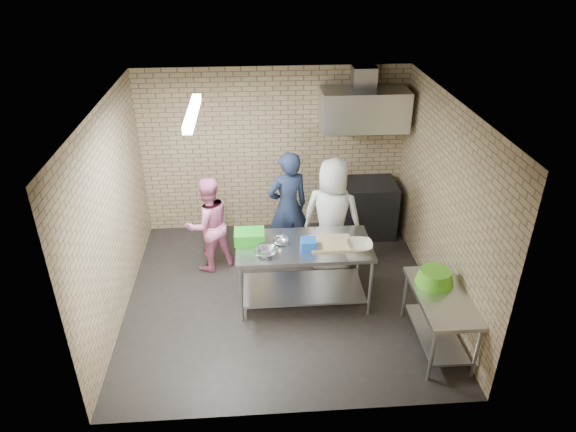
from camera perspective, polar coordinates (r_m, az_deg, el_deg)
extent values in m
plane|color=black|center=(7.27, -0.68, -8.76)|extent=(4.20, 4.20, 0.00)
plane|color=black|center=(6.02, -0.83, 12.07)|extent=(4.20, 4.20, 0.00)
cube|color=tan|center=(8.35, -1.60, 7.14)|extent=(4.20, 0.06, 2.70)
cube|color=tan|center=(4.87, 0.73, -10.49)|extent=(4.20, 0.06, 2.70)
cube|color=tan|center=(6.76, -18.81, 0.01)|extent=(0.06, 4.00, 2.70)
cube|color=tan|center=(6.96, 16.77, 1.23)|extent=(0.06, 4.00, 2.70)
cube|color=#ABAEB2|center=(6.96, 1.69, -6.21)|extent=(1.76, 0.88, 0.88)
cube|color=silver|center=(6.53, 16.21, -10.98)|extent=(0.60, 1.20, 0.75)
cube|color=black|center=(8.57, 7.65, 0.85)|extent=(1.20, 0.70, 0.90)
cube|color=silver|center=(7.99, 8.36, 11.54)|extent=(1.30, 0.60, 0.60)
cube|color=#A5A8AD|center=(8.01, 8.37, 14.93)|extent=(0.35, 0.30, 0.30)
cube|color=#3F2B19|center=(8.28, 10.06, 10.72)|extent=(0.80, 0.20, 0.04)
cube|color=white|center=(6.06, -10.49, 11.14)|extent=(0.10, 1.25, 0.08)
cube|color=#21991C|center=(6.75, -4.28, -2.26)|extent=(0.39, 0.29, 0.16)
cube|color=blue|center=(6.61, 2.27, -3.12)|extent=(0.20, 0.20, 0.13)
cube|color=tan|center=(6.74, 4.73, -3.00)|extent=(0.54, 0.41, 0.03)
imported|color=#AAACB1|center=(6.50, -2.48, -3.99)|extent=(0.30, 0.30, 0.07)
imported|color=silver|center=(6.72, -0.85, -2.78)|extent=(0.23, 0.23, 0.07)
imported|color=beige|center=(6.67, 7.87, -3.26)|extent=(0.37, 0.37, 0.08)
cylinder|color=#B22619|center=(8.20, 8.40, 11.47)|extent=(0.07, 0.07, 0.18)
cylinder|color=green|center=(8.29, 11.15, 11.34)|extent=(0.06, 0.06, 0.15)
imported|color=#141B33|center=(7.62, -0.02, 0.96)|extent=(0.74, 0.60, 1.74)
imported|color=pink|center=(7.56, -8.77, -0.92)|extent=(0.88, 0.81, 1.45)
imported|color=silver|center=(7.39, 4.86, -0.08)|extent=(1.00, 0.82, 1.75)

